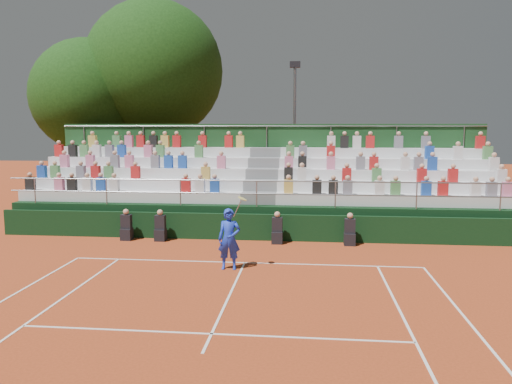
# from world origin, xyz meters

# --- Properties ---
(ground) EXTENTS (90.00, 90.00, 0.00)m
(ground) POSITION_xyz_m (0.00, 0.00, 0.00)
(ground) COLOR #A8401C
(ground) RESTS_ON ground
(courtside_wall) EXTENTS (20.00, 0.15, 1.00)m
(courtside_wall) POSITION_xyz_m (0.00, 3.20, 0.50)
(courtside_wall) COLOR black
(courtside_wall) RESTS_ON ground
(line_officials) EXTENTS (8.74, 0.40, 1.19)m
(line_officials) POSITION_xyz_m (-1.01, 2.75, 0.48)
(line_officials) COLOR black
(line_officials) RESTS_ON ground
(grandstand) EXTENTS (20.00, 5.20, 4.40)m
(grandstand) POSITION_xyz_m (-0.01, 6.44, 1.08)
(grandstand) COLOR black
(grandstand) RESTS_ON ground
(tennis_player) EXTENTS (0.88, 0.47, 2.22)m
(tennis_player) POSITION_xyz_m (-0.37, -0.73, 0.92)
(tennis_player) COLOR blue
(tennis_player) RESTS_ON ground
(tree_west) EXTENTS (6.32, 6.32, 9.14)m
(tree_west) POSITION_xyz_m (-10.32, 12.09, 5.97)
(tree_west) COLOR #3D2416
(tree_west) RESTS_ON ground
(tree_east) EXTENTS (7.81, 7.81, 11.37)m
(tree_east) POSITION_xyz_m (-6.82, 13.10, 7.45)
(tree_east) COLOR #3D2416
(tree_east) RESTS_ON ground
(floodlight_mast) EXTENTS (0.60, 0.25, 7.96)m
(floodlight_mast) POSITION_xyz_m (1.16, 13.96, 4.65)
(floodlight_mast) COLOR gray
(floodlight_mast) RESTS_ON ground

